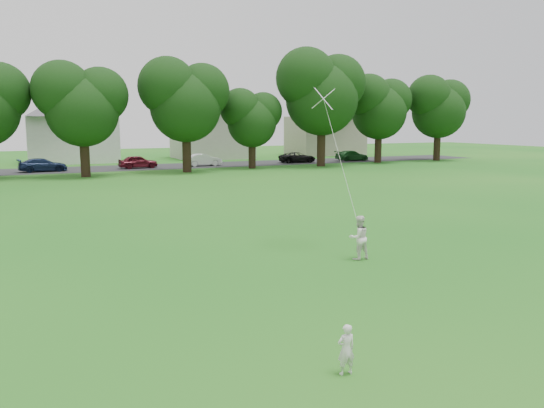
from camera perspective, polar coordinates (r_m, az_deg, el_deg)
name	(u,v)px	position (r m, az deg, el deg)	size (l,w,h in m)	color
ground	(275,322)	(11.97, 0.36, -12.57)	(160.00, 160.00, 0.00)	#166218
street	(83,169)	(52.47, -19.69, 3.53)	(90.00, 7.00, 0.01)	#2D2D30
toddler	(346,349)	(9.62, 7.97, -15.23)	(0.33, 0.22, 0.92)	silver
older_boy	(359,238)	(17.17, 9.32, -3.59)	(0.69, 0.54, 1.42)	white
kite	(341,161)	(17.65, 7.39, 4.59)	(1.06, 1.62, 4.75)	white
tree_row	(151,96)	(47.27, -12.87, 11.30)	(79.74, 8.40, 11.78)	black
parked_cars	(92,163)	(51.51, -18.78, 4.15)	(63.14, 2.21, 1.24)	black
house_row	(89,118)	(62.43, -19.06, 8.69)	(76.63, 13.38, 10.61)	white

